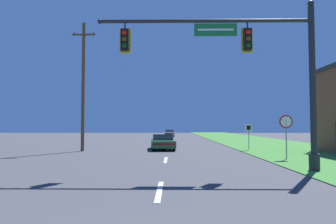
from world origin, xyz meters
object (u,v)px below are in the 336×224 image
car_ahead (163,142)px  far_car (170,133)px  route_sign_post (249,131)px  utility_pole_near (83,84)px  stop_sign (286,127)px  signal_mast (257,67)px

car_ahead → far_car: same height
route_sign_post → far_car: bearing=101.5°
car_ahead → far_car: 30.85m
utility_pole_near → far_car: bearing=79.1°
stop_sign → utility_pole_near: 14.80m
far_car → car_ahead: bearing=-90.5°
signal_mast → car_ahead: bearing=110.9°
signal_mast → route_sign_post: 11.34m
stop_sign → utility_pole_near: bearing=157.4°
signal_mast → utility_pole_near: (-10.52, 9.88, 0.65)m
signal_mast → utility_pole_near: bearing=136.8°
signal_mast → route_sign_post: size_ratio=4.69×
car_ahead → stop_sign: size_ratio=1.86×
stop_sign → utility_pole_near: size_ratio=0.25×
stop_sign → far_car: bearing=100.4°
car_ahead → utility_pole_near: size_ratio=0.47×
car_ahead → far_car: (0.28, 30.85, -0.00)m
stop_sign → route_sign_post: 6.41m
stop_sign → route_sign_post: size_ratio=1.23×
signal_mast → stop_sign: signal_mast is taller
stop_sign → route_sign_post: bearing=94.6°
stop_sign → utility_pole_near: (-13.33, 5.55, 3.24)m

